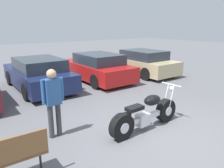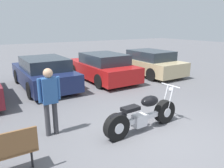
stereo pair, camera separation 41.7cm
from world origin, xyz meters
name	(u,v)px [view 2 (the right image)]	position (x,y,z in m)	size (l,w,h in m)	color
ground_plane	(156,136)	(0.00, 0.00, 0.00)	(60.00, 60.00, 0.00)	slate
motorcycle	(142,115)	(-0.13, 0.41, 0.40)	(2.24, 0.62, 1.03)	black
parked_car_navy	(44,73)	(-1.05, 5.71, 0.62)	(1.90, 4.22, 1.29)	#19234C
parked_car_red	(102,67)	(1.68, 5.52, 0.62)	(1.90, 4.22, 1.29)	red
parked_car_champagne	(148,63)	(4.41, 5.33, 0.62)	(1.90, 4.22, 1.29)	#C6B284
person_standing	(50,97)	(-2.09, 1.41, 0.97)	(0.52, 0.22, 1.64)	#38383D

